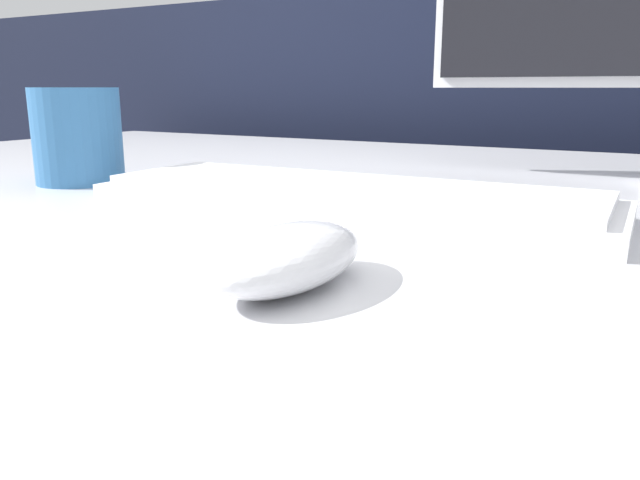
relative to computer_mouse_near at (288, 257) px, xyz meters
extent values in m
cube|color=black|center=(0.04, 0.98, -0.25)|extent=(5.00, 0.03, 1.07)
ellipsoid|color=white|center=(0.00, 0.00, 0.00)|extent=(0.06, 0.12, 0.03)
cube|color=white|center=(-0.07, 0.20, -0.01)|extent=(0.45, 0.15, 0.02)
cube|color=silver|center=(-0.07, 0.20, 0.00)|extent=(0.42, 0.13, 0.01)
cylinder|color=teal|center=(-0.40, 0.20, 0.04)|extent=(0.09, 0.09, 0.10)
camera|label=1|loc=(0.17, -0.27, 0.09)|focal=35.00mm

